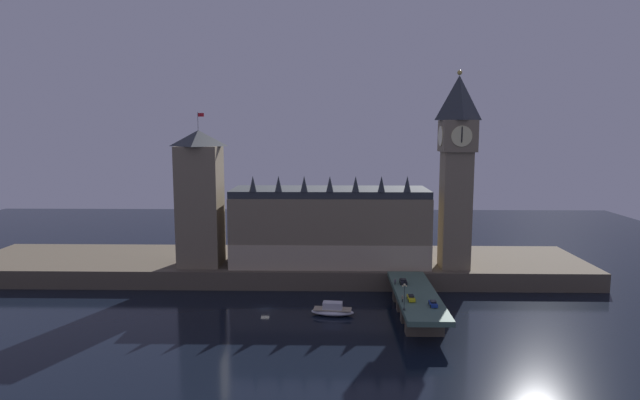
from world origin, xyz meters
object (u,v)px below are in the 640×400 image
Objects in this scene: pedestrian_far_rail at (395,281)px; car_southbound_lead at (433,304)px; car_northbound_trail at (411,298)px; boat_upstream at (333,310)px; clock_tower at (457,165)px; street_lamp_near at (404,294)px; victoria_tower at (200,198)px; car_northbound_lead at (403,281)px; pedestrian_near_rail at (402,298)px.

car_southbound_lead is at bearing -68.61° from pedestrian_far_rail.
car_northbound_trail reaches higher than boat_upstream.
car_northbound_trail is at bearing 137.73° from car_southbound_lead.
boat_upstream is (-41.12, -30.88, -39.46)m from clock_tower.
car_northbound_trail is 9.28m from street_lamp_near.
car_northbound_trail is at bearing -31.19° from victoria_tower.
pedestrian_far_rail is 0.14× the size of boat_upstream.
pedestrian_far_rail is 23.08m from street_lamp_near.
car_southbound_lead is at bearing -23.86° from boat_upstream.
car_northbound_lead is 20.85m from car_southbound_lead.
victoria_tower is 29.09× the size of pedestrian_far_rail.
clock_tower reaches higher than boat_upstream.
car_northbound_trail is at bearing 69.84° from street_lamp_near.
street_lamp_near reaches higher than pedestrian_near_rail.
car_northbound_lead reaches higher than car_southbound_lead.
victoria_tower is at bearing 148.81° from car_northbound_trail.
street_lamp_near is (-22.90, -45.87, -29.68)m from clock_tower.
clock_tower is at bearing 70.69° from car_southbound_lead.
pedestrian_far_rail is at bearing -21.68° from victoria_tower.
clock_tower is at bearing 62.21° from car_northbound_trail.
boat_upstream is (-26.23, 11.61, -6.08)m from car_southbound_lead.
car_northbound_lead is 2.34× the size of pedestrian_far_rail.
victoria_tower reaches higher than car_northbound_trail.
car_northbound_trail is at bearing 31.44° from pedestrian_near_rail.
clock_tower is 15.93× the size of car_southbound_lead.
boat_upstream is at bearing 156.14° from car_southbound_lead.
car_southbound_lead is at bearing -21.91° from pedestrian_near_rail.
pedestrian_near_rail reaches higher than car_northbound_lead.
victoria_tower is 7.48× the size of street_lamp_near.
victoria_tower is at bearing 178.43° from clock_tower.
pedestrian_near_rail is 1.04× the size of pedestrian_far_rail.
street_lamp_near reaches higher than pedestrian_far_rail.
clock_tower is 14.19× the size of car_northbound_trail.
pedestrian_near_rail is at bearing -90.00° from pedestrian_far_rail.
clock_tower is at bearing 60.29° from pedestrian_near_rail.
pedestrian_far_rail is (-7.61, 19.44, 0.28)m from car_southbound_lead.
car_northbound_trail is at bearing -80.29° from pedestrian_far_rail.
car_northbound_lead is (66.46, -24.62, -21.89)m from victoria_tower.
victoria_tower is 12.70× the size of car_southbound_lead.
pedestrian_far_rail reaches higher than car_northbound_lead.
pedestrian_near_rail is (-7.61, 3.06, 0.32)m from car_southbound_lead.
car_southbound_lead is (-14.88, -42.48, -33.38)m from clock_tower.
pedestrian_near_rail is (-2.54, -17.17, 0.27)m from car_northbound_lead.
pedestrian_near_rail is 21.46m from boat_upstream.
clock_tower reaches higher than car_northbound_lead.
street_lamp_near is at bearing -110.16° from car_northbound_trail.
victoria_tower is at bearing 159.67° from car_northbound_lead.
car_northbound_lead is at bearing 82.91° from street_lamp_near.
pedestrian_near_rail is at bearing -33.17° from victoria_tower.
car_southbound_lead is 20.88m from pedestrian_far_rail.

